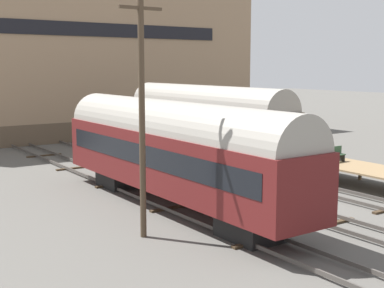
{
  "coord_description": "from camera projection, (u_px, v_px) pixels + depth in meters",
  "views": [
    {
      "loc": [
        -17.34,
        -17.65,
        6.65
      ],
      "look_at": [
        0.0,
        7.48,
        2.2
      ],
      "focal_mm": 50.0,
      "sensor_mm": 36.0,
      "label": 1
    }
  ],
  "objects": [
    {
      "name": "person_worker",
      "position": [
        275.0,
        198.0,
        22.75
      ],
      "size": [
        0.32,
        0.32,
        1.8
      ],
      "color": "#282833",
      "rests_on": "ground"
    },
    {
      "name": "bench",
      "position": [
        334.0,
        154.0,
        31.1
      ],
      "size": [
        1.4,
        0.4,
        0.91
      ],
      "color": "#2D4C33",
      "rests_on": "station_platform"
    },
    {
      "name": "track_left",
      "position": [
        212.0,
        220.0,
        22.76
      ],
      "size": [
        2.6,
        60.0,
        0.26
      ],
      "color": "#4C4742",
      "rests_on": "ground"
    },
    {
      "name": "train_car_maroon",
      "position": [
        173.0,
        148.0,
        24.91
      ],
      "size": [
        3.03,
        17.08,
        5.08
      ],
      "color": "black",
      "rests_on": "ground"
    },
    {
      "name": "station_platform",
      "position": [
        344.0,
        165.0,
        30.67
      ],
      "size": [
        3.18,
        12.52,
        1.11
      ],
      "color": "#8C704C",
      "rests_on": "ground"
    },
    {
      "name": "train_car_brown",
      "position": [
        205.0,
        119.0,
        36.59
      ],
      "size": [
        2.94,
        15.64,
        5.38
      ],
      "color": "black",
      "rests_on": "ground"
    },
    {
      "name": "track_middle",
      "position": [
        282.0,
        206.0,
        25.06
      ],
      "size": [
        2.6,
        60.0,
        0.26
      ],
      "color": "#4C4742",
      "rests_on": "ground"
    },
    {
      "name": "warehouse_building",
      "position": [
        75.0,
        43.0,
        52.79
      ],
      "size": [
        34.61,
        12.92,
        17.91
      ],
      "color": "brown",
      "rests_on": "ground"
    },
    {
      "name": "track_right",
      "position": [
        341.0,
        194.0,
        27.37
      ],
      "size": [
        2.6,
        60.0,
        0.26
      ],
      "color": "#4C4742",
      "rests_on": "ground"
    },
    {
      "name": "ground_plane",
      "position": [
        282.0,
        209.0,
        25.08
      ],
      "size": [
        200.0,
        200.0,
        0.0
      ],
      "primitive_type": "plane",
      "color": "#56544F"
    },
    {
      "name": "utility_pole",
      "position": [
        142.0,
        106.0,
        20.29
      ],
      "size": [
        1.8,
        0.24,
        9.99
      ],
      "color": "#473828",
      "rests_on": "ground"
    }
  ]
}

